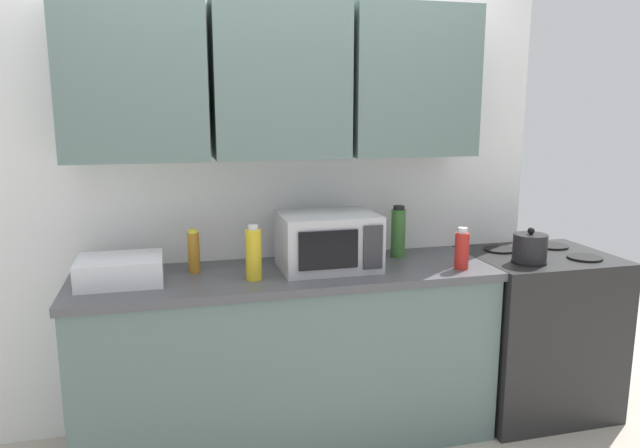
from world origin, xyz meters
TOP-DOWN VIEW (x-y plane):
  - wall_back_with_cabinets at (-0.00, -0.07)m, footprint 2.95×0.38m
  - counter_run at (0.00, -0.30)m, footprint 2.08×0.63m
  - stove_range at (1.42, -0.32)m, footprint 0.76×0.64m
  - kettle at (1.25, -0.46)m, footprint 0.17×0.17m
  - microwave at (0.21, -0.30)m, footprint 0.48×0.37m
  - dish_rack at (-0.78, -0.30)m, footprint 0.38×0.30m
  - bottle_red_sauce at (0.86, -0.48)m, footprint 0.07×0.07m
  - bottle_amber_vinegar at (-0.45, -0.21)m, footprint 0.06×0.06m
  - bottle_yellow_mustard at (-0.18, -0.40)m, footprint 0.07×0.07m
  - bottle_green_oil at (0.64, -0.16)m, footprint 0.08×0.08m

SIDE VIEW (x-z plane):
  - counter_run at x=0.00m, z-range 0.00..0.90m
  - stove_range at x=1.42m, z-range 0.00..0.91m
  - dish_rack at x=-0.78m, z-range 0.90..1.02m
  - kettle at x=1.25m, z-range 0.89..1.07m
  - bottle_red_sauce at x=0.86m, z-range 0.89..1.10m
  - bottle_amber_vinegar at x=-0.45m, z-range 0.90..1.11m
  - bottle_yellow_mustard at x=-0.18m, z-range 0.89..1.16m
  - bottle_green_oil at x=0.64m, z-range 0.90..1.18m
  - microwave at x=0.21m, z-range 0.90..1.18m
  - wall_back_with_cabinets at x=0.00m, z-range 0.27..2.87m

